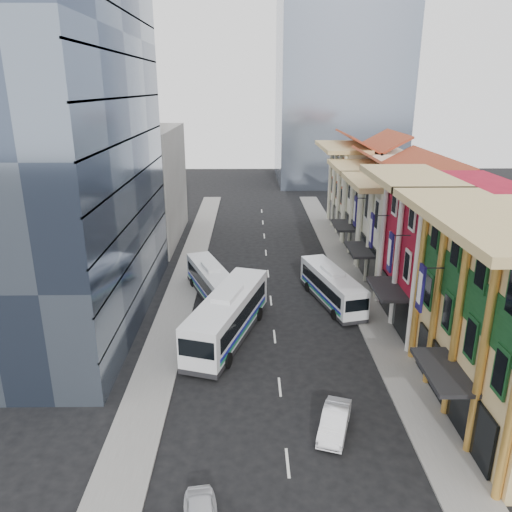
{
  "coord_description": "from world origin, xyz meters",
  "views": [
    {
      "loc": [
        -1.95,
        -20.28,
        18.76
      ],
      "look_at": [
        -1.38,
        21.63,
        4.49
      ],
      "focal_mm": 35.0,
      "sensor_mm": 36.0,
      "label": 1
    }
  ],
  "objects_px": {
    "bus_left_far": "(212,281)",
    "sedan_right": "(335,421)",
    "bus_left_near": "(228,315)",
    "bus_right": "(332,286)",
    "office_tower": "(53,138)"
  },
  "relations": [
    {
      "from": "office_tower",
      "to": "sedan_right",
      "type": "distance_m",
      "value": 28.98
    },
    {
      "from": "bus_left_near",
      "to": "bus_left_far",
      "type": "relative_size",
      "value": 1.26
    },
    {
      "from": "bus_left_near",
      "to": "sedan_right",
      "type": "xyz_separation_m",
      "value": [
        6.5,
        -11.31,
        -1.33
      ]
    },
    {
      "from": "bus_left_near",
      "to": "bus_left_far",
      "type": "xyz_separation_m",
      "value": [
        -1.85,
        8.16,
        -0.41
      ]
    },
    {
      "from": "bus_left_far",
      "to": "bus_right",
      "type": "distance_m",
      "value": 11.1
    },
    {
      "from": "bus_right",
      "to": "sedan_right",
      "type": "bearing_deg",
      "value": -112.67
    },
    {
      "from": "office_tower",
      "to": "bus_right",
      "type": "xyz_separation_m",
      "value": [
        22.5,
        2.47,
        -13.36
      ]
    },
    {
      "from": "bus_left_near",
      "to": "sedan_right",
      "type": "height_order",
      "value": "bus_left_near"
    },
    {
      "from": "bus_right",
      "to": "sedan_right",
      "type": "xyz_separation_m",
      "value": [
        -2.64,
        -17.99,
        -0.96
      ]
    },
    {
      "from": "sedan_right",
      "to": "office_tower",
      "type": "bearing_deg",
      "value": 159.87
    },
    {
      "from": "bus_left_near",
      "to": "bus_right",
      "type": "distance_m",
      "value": 11.33
    },
    {
      "from": "bus_left_far",
      "to": "sedan_right",
      "type": "height_order",
      "value": "bus_left_far"
    },
    {
      "from": "bus_right",
      "to": "sedan_right",
      "type": "distance_m",
      "value": 18.21
    },
    {
      "from": "office_tower",
      "to": "bus_left_far",
      "type": "xyz_separation_m",
      "value": [
        11.5,
        3.95,
        -13.4
      ]
    },
    {
      "from": "office_tower",
      "to": "bus_right",
      "type": "relative_size",
      "value": 2.94
    }
  ]
}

